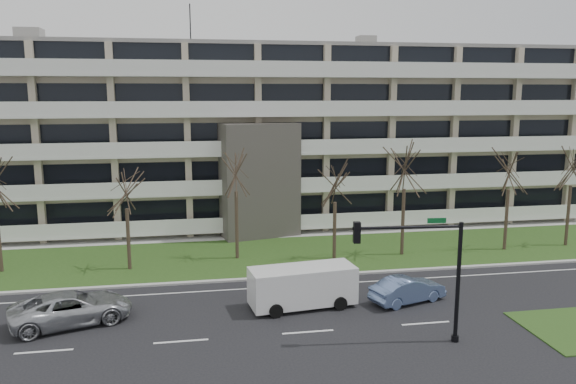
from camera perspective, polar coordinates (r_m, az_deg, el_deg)
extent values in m
plane|color=black|center=(27.78, 2.04, -14.03)|extent=(160.00, 160.00, 0.00)
cube|color=#234517|center=(39.81, -1.85, -6.43)|extent=(90.00, 10.00, 0.06)
cube|color=#B2B2AD|center=(35.09, -0.69, -8.67)|extent=(90.00, 0.35, 0.12)
cube|color=#B2B2AD|center=(45.06, -2.83, -4.45)|extent=(90.00, 2.00, 0.08)
cube|color=white|center=(33.71, -0.27, -9.57)|extent=(90.00, 0.12, 0.01)
cube|color=beige|center=(50.72, -3.89, 5.73)|extent=(60.00, 12.00, 15.00)
cube|color=gray|center=(50.71, -3.99, 14.38)|extent=(60.50, 12.50, 0.30)
cube|color=#4C4742|center=(44.15, -2.88, 1.16)|extent=(6.39, 3.69, 9.00)
cube|color=black|center=(44.42, -2.82, -2.06)|extent=(4.92, 1.19, 3.50)
cube|color=gray|center=(52.07, -24.78, 14.22)|extent=(2.00, 2.00, 1.20)
cylinder|color=black|center=(50.61, -9.90, 16.37)|extent=(0.10, 0.10, 3.50)
cube|color=black|center=(45.54, -3.01, -1.63)|extent=(58.00, 0.10, 1.80)
cube|color=white|center=(45.22, -2.88, -3.66)|extent=(58.00, 1.40, 0.22)
cube|color=white|center=(44.45, -2.79, -3.11)|extent=(58.00, 0.08, 1.00)
cube|color=black|center=(45.03, -3.04, 2.11)|extent=(58.00, 0.10, 1.80)
cube|color=white|center=(44.60, -2.92, 0.08)|extent=(58.00, 1.40, 0.22)
cube|color=white|center=(43.86, -2.82, 0.71)|extent=(58.00, 0.08, 1.00)
cube|color=black|center=(44.71, -3.08, 5.92)|extent=(58.00, 0.10, 1.80)
cube|color=white|center=(44.17, -2.95, 3.92)|extent=(58.00, 1.40, 0.22)
cube|color=white|center=(43.47, -2.86, 4.61)|extent=(58.00, 0.08, 1.00)
cube|color=black|center=(44.59, -3.11, 9.77)|extent=(58.00, 0.10, 1.80)
cube|color=white|center=(43.95, -2.99, 7.81)|extent=(58.00, 1.40, 0.22)
cube|color=white|center=(43.29, -2.89, 8.57)|extent=(58.00, 0.08, 1.00)
cube|color=black|center=(44.67, -3.15, 13.62)|extent=(58.00, 0.10, 1.80)
cube|color=white|center=(43.93, -3.03, 11.72)|extent=(58.00, 1.40, 0.22)
cube|color=white|center=(43.31, -2.93, 12.54)|extent=(58.00, 0.08, 1.00)
imported|color=#B4B7BC|center=(30.36, -21.13, -10.94)|extent=(6.33, 4.34, 1.61)
imported|color=#6C86BB|center=(31.84, 12.06, -9.67)|extent=(4.56, 2.75, 1.42)
cube|color=white|center=(30.36, 1.48, -9.46)|extent=(5.82, 2.75, 1.97)
cube|color=black|center=(30.17, 1.48, -8.43)|extent=(5.39, 2.54, 0.73)
cube|color=white|center=(31.30, 6.14, -9.20)|extent=(0.60, 2.00, 1.25)
cylinder|color=black|center=(29.24, -1.23, -11.98)|extent=(0.75, 0.35, 0.73)
cylinder|color=black|center=(31.11, -2.29, -10.60)|extent=(0.75, 0.35, 0.73)
cylinder|color=black|center=(30.31, 5.33, -11.20)|extent=(0.75, 0.35, 0.73)
cylinder|color=black|center=(32.12, 3.91, -9.93)|extent=(0.75, 0.35, 0.73)
cylinder|color=black|center=(27.88, 16.60, -14.06)|extent=(0.34, 0.34, 0.28)
cylinder|color=black|center=(26.91, 16.89, -8.82)|extent=(0.19, 0.19, 5.66)
cylinder|color=black|center=(25.39, 12.03, -3.53)|extent=(4.89, 0.58, 0.13)
cube|color=black|center=(24.89, 7.00, -4.11)|extent=(0.33, 0.33, 0.94)
sphere|color=red|center=(24.82, 7.02, -3.43)|extent=(0.19, 0.19, 0.19)
sphere|color=orange|center=(24.89, 7.00, -4.11)|extent=(0.19, 0.19, 0.19)
sphere|color=green|center=(24.97, 6.99, -4.78)|extent=(0.19, 0.19, 0.19)
cube|color=#0C5926|center=(25.74, 14.87, -2.82)|extent=(0.85, 0.12, 0.24)
cylinder|color=#382B21|center=(37.62, -15.91, -4.66)|extent=(0.24, 0.24, 4.04)
cylinder|color=#382B21|center=(38.60, -5.23, -3.40)|extent=(0.24, 0.24, 4.74)
cylinder|color=#382B21|center=(38.66, 4.75, -3.94)|extent=(0.24, 0.24, 3.99)
cylinder|color=#382B21|center=(40.15, 11.59, -3.04)|extent=(0.24, 0.24, 4.74)
cylinder|color=#382B21|center=(43.58, 21.29, -2.67)|extent=(0.24, 0.24, 4.48)
cylinder|color=#382B21|center=(46.61, 26.56, -2.19)|extent=(0.24, 0.24, 4.58)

